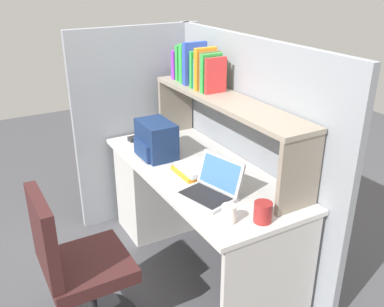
{
  "coord_description": "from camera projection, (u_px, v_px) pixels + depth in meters",
  "views": [
    {
      "loc": [
        2.17,
        -1.28,
        1.94
      ],
      "look_at": [
        0.0,
        -0.05,
        0.85
      ],
      "focal_mm": 39.98,
      "sensor_mm": 36.0,
      "label": 1
    }
  ],
  "objects": [
    {
      "name": "cubicle_partition_left",
      "position": [
        140.0,
        125.0,
        3.43
      ],
      "size": [
        0.05,
        1.06,
        1.55
      ],
      "primitive_type": "cube",
      "color": "gray",
      "rests_on": "ground_plane"
    },
    {
      "name": "office_chair",
      "position": [
        79.0,
        278.0,
        2.31
      ],
      "size": [
        0.52,
        0.52,
        0.93
      ],
      "rotation": [
        0.0,
        0.0,
        3.15
      ],
      "color": "black",
      "rests_on": "ground_plane"
    },
    {
      "name": "snack_canister",
      "position": [
        263.0,
        212.0,
        2.19
      ],
      "size": [
        0.1,
        0.1,
        0.11
      ],
      "primitive_type": "cylinder",
      "color": "maroon",
      "rests_on": "desk"
    },
    {
      "name": "paper_cup",
      "position": [
        229.0,
        214.0,
        2.19
      ],
      "size": [
        0.08,
        0.08,
        0.1
      ],
      "primitive_type": "cylinder",
      "color": "white",
      "rests_on": "desk"
    },
    {
      "name": "computer_mouse",
      "position": [
        135.0,
        138.0,
        3.24
      ],
      "size": [
        0.07,
        0.11,
        0.03
      ],
      "primitive_type": "cube",
      "rotation": [
        0.0,
        0.0,
        0.15
      ],
      "color": "#262628",
      "rests_on": "desk"
    },
    {
      "name": "desk",
      "position": [
        172.0,
        188.0,
        3.23
      ],
      "size": [
        1.6,
        0.7,
        0.73
      ],
      "color": "silver",
      "rests_on": "ground_plane"
    },
    {
      "name": "desk_book_stack",
      "position": [
        193.0,
        170.0,
        2.71
      ],
      "size": [
        0.25,
        0.2,
        0.06
      ],
      "color": "orange",
      "rests_on": "desk"
    },
    {
      "name": "laptop",
      "position": [
        211.0,
        188.0,
        2.44
      ],
      "size": [
        0.37,
        0.33,
        0.22
      ],
      "color": "#B7BABF",
      "rests_on": "desk"
    },
    {
      "name": "ground_plane",
      "position": [
        198.0,
        260.0,
        3.08
      ],
      "size": [
        8.0,
        8.0,
        0.0
      ],
      "primitive_type": "plane",
      "color": "#4C4C51"
    },
    {
      "name": "overhead_hutch",
      "position": [
        226.0,
        113.0,
        2.74
      ],
      "size": [
        1.44,
        0.28,
        0.45
      ],
      "color": "gray",
      "rests_on": "desk"
    },
    {
      "name": "reference_books_on_shelf",
      "position": [
        197.0,
        67.0,
        2.94
      ],
      "size": [
        0.5,
        0.18,
        0.29
      ],
      "color": "purple",
      "rests_on": "overhead_hutch"
    },
    {
      "name": "backpack",
      "position": [
        156.0,
        140.0,
        2.93
      ],
      "size": [
        0.3,
        0.23,
        0.25
      ],
      "color": "navy",
      "rests_on": "desk"
    },
    {
      "name": "cubicle_partition_rear",
      "position": [
        246.0,
        151.0,
        2.95
      ],
      "size": [
        1.84,
        0.05,
        1.55
      ],
      "primitive_type": "cube",
      "color": "gray",
      "rests_on": "ground_plane"
    }
  ]
}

